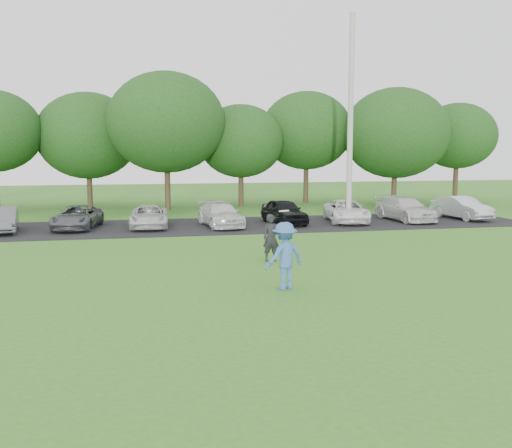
% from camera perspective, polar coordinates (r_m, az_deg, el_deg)
% --- Properties ---
extents(ground, '(100.00, 100.00, 0.00)m').
position_cam_1_polar(ground, '(15.94, 2.57, -6.23)').
color(ground, '#3A7320').
rests_on(ground, ground).
extents(parking_lot, '(32.00, 6.50, 0.03)m').
position_cam_1_polar(parking_lot, '(28.51, -3.88, -0.16)').
color(parking_lot, black).
rests_on(parking_lot, ground).
extents(utility_pole, '(0.28, 0.28, 10.49)m').
position_cam_1_polar(utility_pole, '(29.61, 9.42, 10.18)').
color(utility_pole, '#AFAEA9').
rests_on(utility_pole, ground).
extents(frisbee_player, '(1.36, 1.08, 2.21)m').
position_cam_1_polar(frisbee_player, '(15.44, 2.87, -3.19)').
color(frisbee_player, '#3B67A8').
rests_on(frisbee_player, ground).
extents(camera_bystander, '(0.63, 0.47, 1.61)m').
position_cam_1_polar(camera_bystander, '(19.32, 1.53, -1.39)').
color(camera_bystander, black).
rests_on(camera_bystander, ground).
extents(parked_cars, '(28.53, 4.69, 1.25)m').
position_cam_1_polar(parked_cars, '(28.57, -1.54, 1.07)').
color(parked_cars, '#B9BCC1').
rests_on(parked_cars, parking_lot).
extents(tree_row, '(42.39, 9.85, 8.64)m').
position_cam_1_polar(tree_row, '(38.16, -3.69, 9.11)').
color(tree_row, '#38281C').
rests_on(tree_row, ground).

